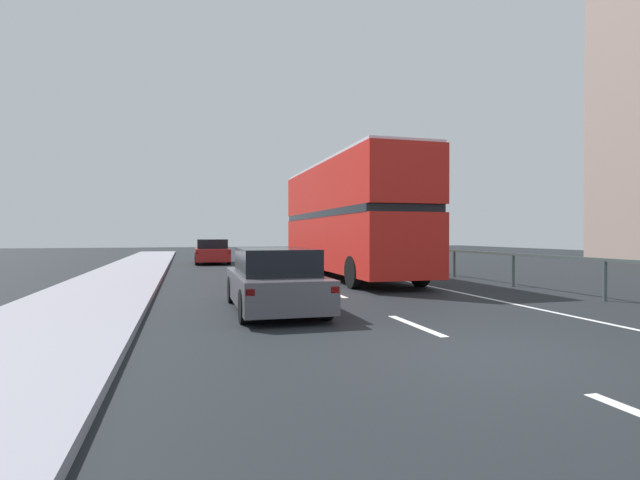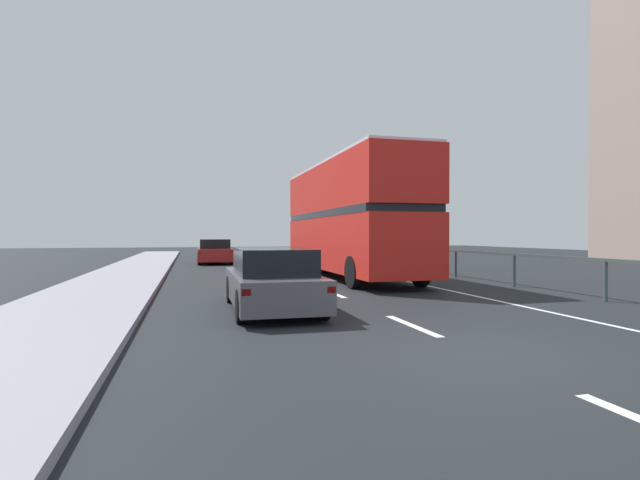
% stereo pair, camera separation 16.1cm
% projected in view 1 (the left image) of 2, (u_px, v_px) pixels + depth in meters
% --- Properties ---
extents(ground_plane, '(73.14, 120.00, 0.10)m').
position_uv_depth(ground_plane, '(482.00, 355.00, 6.85)').
color(ground_plane, black).
extents(lane_paint_markings, '(3.65, 46.00, 0.01)m').
position_uv_depth(lane_paint_markings, '(390.00, 286.00, 15.46)').
color(lane_paint_markings, silver).
rests_on(lane_paint_markings, ground).
extents(bridge_side_railing, '(0.10, 42.00, 1.06)m').
position_uv_depth(bridge_side_railing, '(481.00, 257.00, 17.13)').
color(bridge_side_railing, '#445351').
rests_on(bridge_side_railing, ground).
extents(double_decker_bus_red, '(2.55, 10.78, 4.40)m').
position_uv_depth(double_decker_bus_red, '(348.00, 217.00, 18.79)').
color(double_decker_bus_red, red).
rests_on(double_decker_bus_red, ground).
extents(hatchback_car_near, '(1.81, 4.30, 1.36)m').
position_uv_depth(hatchback_car_near, '(274.00, 281.00, 10.55)').
color(hatchback_car_near, '#4C494F').
rests_on(hatchback_car_near, ground).
extents(sedan_car_ahead, '(1.93, 4.18, 1.39)m').
position_uv_depth(sedan_car_ahead, '(212.00, 252.00, 27.65)').
color(sedan_car_ahead, maroon).
rests_on(sedan_car_ahead, ground).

